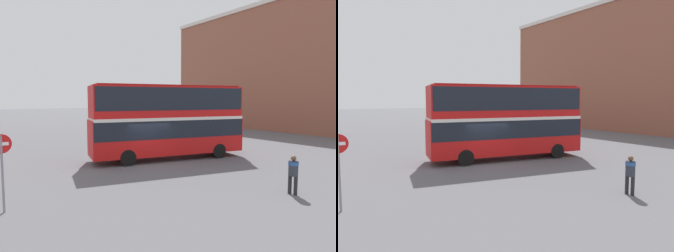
% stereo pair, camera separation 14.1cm
% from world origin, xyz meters
% --- Properties ---
extents(ground_plane, '(240.00, 240.00, 0.00)m').
position_xyz_m(ground_plane, '(0.00, 0.00, 0.00)').
color(ground_plane, '#5B5B60').
extents(building_row_right, '(12.16, 37.84, 16.16)m').
position_xyz_m(building_row_right, '(28.24, 6.29, 8.09)').
color(building_row_right, '#935642').
rests_on(building_row_right, ground_plane).
extents(double_decker_bus, '(10.43, 4.72, 4.87)m').
position_xyz_m(double_decker_bus, '(1.97, 0.54, 2.78)').
color(double_decker_bus, red).
rests_on(double_decker_bus, ground_plane).
extents(pedestrian_foreground, '(0.44, 0.44, 1.64)m').
position_xyz_m(pedestrian_foreground, '(1.76, -8.64, 1.01)').
color(pedestrian_foreground, '#232328').
rests_on(pedestrian_foreground, ground_plane).
extents(no_entry_sign, '(0.68, 0.08, 2.76)m').
position_xyz_m(no_entry_sign, '(-8.27, -3.86, 1.87)').
color(no_entry_sign, gray).
rests_on(no_entry_sign, ground_plane).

